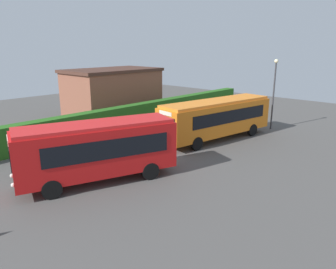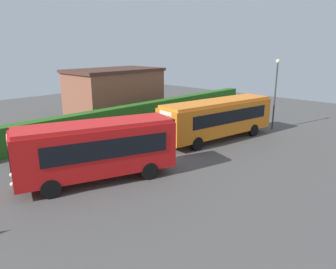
{
  "view_description": "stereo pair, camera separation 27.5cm",
  "coord_description": "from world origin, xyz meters",
  "views": [
    {
      "loc": [
        -13.72,
        -15.43,
        7.34
      ],
      "look_at": [
        1.73,
        -1.1,
        1.55
      ],
      "focal_mm": 34.75,
      "sensor_mm": 36.0,
      "label": 1
    },
    {
      "loc": [
        -13.53,
        -15.63,
        7.34
      ],
      "look_at": [
        1.73,
        -1.1,
        1.55
      ],
      "focal_mm": 34.75,
      "sensor_mm": 36.0,
      "label": 2
    }
  ],
  "objects": [
    {
      "name": "ground_plane",
      "position": [
        0.0,
        0.0,
        0.0
      ],
      "size": [
        64.0,
        64.0,
        0.0
      ],
      "primitive_type": "plane",
      "color": "#514F4C"
    },
    {
      "name": "bus_red",
      "position": [
        -3.99,
        -1.14,
        1.91
      ],
      "size": [
        8.86,
        5.14,
        3.34
      ],
      "rotation": [
        0.0,
        0.0,
        2.79
      ],
      "color": "red",
      "rests_on": "ground_plane"
    },
    {
      "name": "bus_orange",
      "position": [
        7.44,
        -1.05,
        1.83
      ],
      "size": [
        10.56,
        4.07,
        3.17
      ],
      "rotation": [
        0.0,
        0.0,
        2.99
      ],
      "color": "orange",
      "rests_on": "ground_plane"
    },
    {
      "name": "person_left",
      "position": [
        -4.69,
        2.44,
        0.92
      ],
      "size": [
        0.28,
        0.45,
        1.75
      ],
      "rotation": [
        0.0,
        0.0,
        6.25
      ],
      "color": "olive",
      "rests_on": "ground_plane"
    },
    {
      "name": "person_center",
      "position": [
        6.42,
        1.48,
        0.99
      ],
      "size": [
        0.51,
        0.38,
        1.86
      ],
      "rotation": [
        0.0,
        0.0,
        1.27
      ],
      "color": "black",
      "rests_on": "ground_plane"
    },
    {
      "name": "person_right",
      "position": [
        9.02,
        0.65,
        0.85
      ],
      "size": [
        0.51,
        0.51,
        1.63
      ],
      "rotation": [
        0.0,
        0.0,
        2.36
      ],
      "color": "black",
      "rests_on": "ground_plane"
    },
    {
      "name": "hedge_row",
      "position": [
        0.0,
        6.9,
        1.05
      ],
      "size": [
        44.0,
        1.05,
        2.1
      ],
      "primitive_type": "cube",
      "color": "#28621C",
      "rests_on": "ground_plane"
    },
    {
      "name": "depot_building",
      "position": [
        7.07,
        11.66,
        2.53
      ],
      "size": [
        9.49,
        5.67,
        5.04
      ],
      "color": "brown",
      "rests_on": "ground_plane"
    },
    {
      "name": "lamppost",
      "position": [
        13.62,
        -2.81,
        3.82
      ],
      "size": [
        0.36,
        0.36,
        6.21
      ],
      "color": "#38383D",
      "rests_on": "ground_plane"
    }
  ]
}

